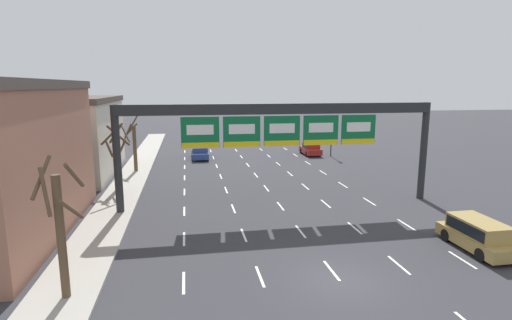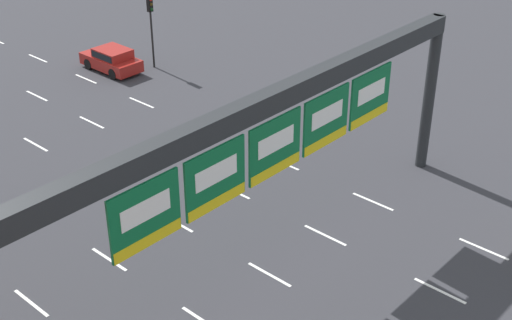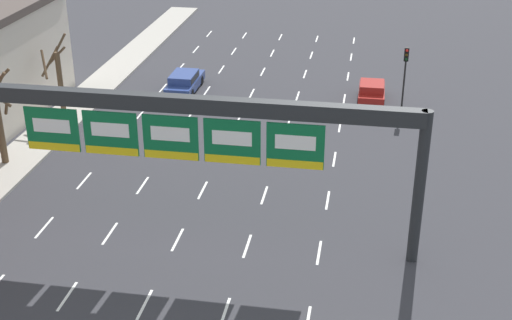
{
  "view_description": "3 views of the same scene",
  "coord_description": "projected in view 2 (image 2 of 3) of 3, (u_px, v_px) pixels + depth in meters",
  "views": [
    {
      "loc": [
        -6.27,
        -15.0,
        8.23
      ],
      "look_at": [
        -1.91,
        9.96,
        3.52
      ],
      "focal_mm": 28.0,
      "sensor_mm": 36.0,
      "label": 1
    },
    {
      "loc": [
        -15.44,
        -2.3,
        15.98
      ],
      "look_at": [
        1.61,
        13.1,
        3.27
      ],
      "focal_mm": 50.0,
      "sensor_mm": 36.0,
      "label": 2
    },
    {
      "loc": [
        8.35,
        -16.31,
        17.59
      ],
      "look_at": [
        3.13,
        14.4,
        2.77
      ],
      "focal_mm": 50.0,
      "sensor_mm": 36.0,
      "label": 3
    }
  ],
  "objects": [
    {
      "name": "lane_dashes",
      "position": [
        220.0,
        247.0,
        27.03
      ],
      "size": [
        13.32,
        67.0,
        0.01
      ],
      "color": "white",
      "rests_on": "ground_plane"
    },
    {
      "name": "car_red",
      "position": [
        112.0,
        59.0,
        42.34
      ],
      "size": [
        1.8,
        3.94,
        1.41
      ],
      "color": "maroon",
      "rests_on": "ground_plane"
    },
    {
      "name": "traffic_light_near_gantry",
      "position": [
        151.0,
        17.0,
        41.7
      ],
      "size": [
        0.3,
        0.35,
        4.36
      ],
      "color": "black",
      "rests_on": "ground_plane"
    },
    {
      "name": "sign_gantry",
      "position": [
        268.0,
        130.0,
        22.84
      ],
      "size": [
        21.9,
        0.7,
        7.09
      ],
      "color": "#232628",
      "rests_on": "ground_plane"
    }
  ]
}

